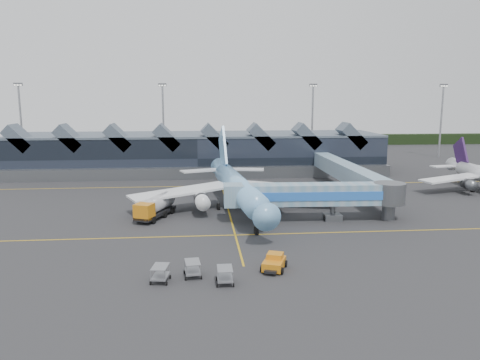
{
  "coord_description": "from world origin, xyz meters",
  "views": [
    {
      "loc": [
        -4.82,
        -68.92,
        18.44
      ],
      "look_at": [
        1.96,
        6.51,
        5.0
      ],
      "focal_mm": 35.0,
      "sensor_mm": 36.0,
      "label": 1
    }
  ],
  "objects": [
    {
      "name": "ground",
      "position": [
        0.0,
        0.0,
        0.0
      ],
      "size": [
        260.0,
        260.0,
        0.0
      ],
      "primitive_type": "plane",
      "color": "#262729",
      "rests_on": "ground"
    },
    {
      "name": "pushback_tug",
      "position": [
        3.19,
        -21.15,
        0.75
      ],
      "size": [
        3.33,
        4.17,
        1.68
      ],
      "rotation": [
        0.0,
        0.0,
        -0.36
      ],
      "color": "orange",
      "rests_on": "ground"
    },
    {
      "name": "fuel_truck",
      "position": [
        -11.41,
        2.48,
        1.89
      ],
      "size": [
        5.91,
        9.87,
        3.38
      ],
      "rotation": [
        0.0,
        0.0,
        -0.4
      ],
      "color": "black",
      "rests_on": "ground"
    },
    {
      "name": "terminal",
      "position": [
        -5.07,
        47.35,
        4.88
      ],
      "size": [
        90.0,
        22.25,
        12.52
      ],
      "color": "black",
      "rests_on": "ground"
    },
    {
      "name": "tree_line_far",
      "position": [
        0.0,
        110.0,
        2.0
      ],
      "size": [
        260.0,
        4.0,
        4.0
      ],
      "primitive_type": "cube",
      "color": "black",
      "rests_on": "ground"
    },
    {
      "name": "light_masts",
      "position": [
        21.0,
        62.8,
        12.49
      ],
      "size": [
        132.4,
        42.56,
        22.45
      ],
      "color": "gray",
      "rests_on": "ground"
    },
    {
      "name": "baggage_carts",
      "position": [
        -5.58,
        -23.54,
        0.93
      ],
      "size": [
        8.27,
        4.6,
        1.66
      ],
      "rotation": [
        0.0,
        0.0,
        -0.0
      ],
      "color": "gray",
      "rests_on": "ground"
    },
    {
      "name": "main_airliner",
      "position": [
        1.44,
        7.3,
        3.91
      ],
      "size": [
        35.85,
        41.42,
        13.29
      ],
      "rotation": [
        0.0,
        0.0,
        0.09
      ],
      "color": "#75B7ED",
      "rests_on": "ground"
    },
    {
      "name": "jet_bridge",
      "position": [
        14.11,
        -1.61,
        3.92
      ],
      "size": [
        27.49,
        4.94,
        5.82
      ],
      "rotation": [
        0.0,
        0.0,
        -0.03
      ],
      "color": "#6A96B1",
      "rests_on": "ground"
    },
    {
      "name": "taxi_stripes",
      "position": [
        0.0,
        10.0,
        0.01
      ],
      "size": [
        120.0,
        60.0,
        0.01
      ],
      "color": "gold",
      "rests_on": "ground"
    }
  ]
}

